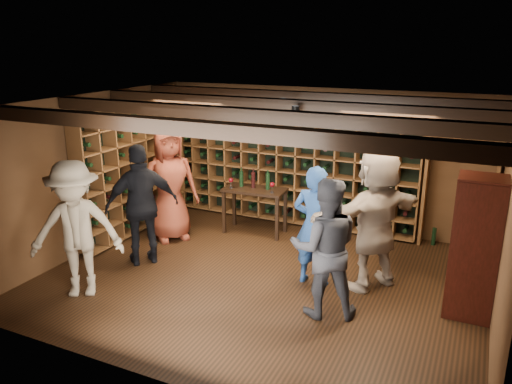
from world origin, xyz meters
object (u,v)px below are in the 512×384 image
at_px(display_cabinet, 474,250).
at_px(guest_khaki, 76,230).
at_px(man_blue_shirt, 315,226).
at_px(guest_red_floral, 170,184).
at_px(guest_beige, 375,218).
at_px(tasting_table, 254,193).
at_px(man_grey_suit, 325,248).
at_px(guest_woman_black, 142,205).

distance_m(display_cabinet, guest_khaki, 5.01).
xyz_separation_m(display_cabinet, man_blue_shirt, (-2.01, -0.02, -0.01)).
xyz_separation_m(display_cabinet, guest_red_floral, (-4.76, 0.54, 0.12)).
distance_m(guest_red_floral, guest_beige, 3.52).
xyz_separation_m(display_cabinet, guest_beige, (-1.25, 0.25, 0.14)).
relative_size(guest_khaki, tasting_table, 1.67).
distance_m(display_cabinet, guest_beige, 1.29).
distance_m(man_grey_suit, guest_khaki, 3.22).
distance_m(display_cabinet, man_blue_shirt, 2.01).
bearing_deg(tasting_table, guest_red_floral, -148.19).
bearing_deg(guest_red_floral, guest_woman_black, -130.77).
bearing_deg(man_grey_suit, guest_red_floral, -44.70).
height_order(man_blue_shirt, tasting_table, man_blue_shirt).
xyz_separation_m(man_grey_suit, guest_beige, (0.38, 1.00, 0.12)).
xyz_separation_m(man_blue_shirt, guest_beige, (0.76, 0.27, 0.15)).
distance_m(man_grey_suit, guest_beige, 1.08).
height_order(display_cabinet, guest_khaki, guest_khaki).
height_order(guest_khaki, tasting_table, guest_khaki).
xyz_separation_m(guest_woman_black, guest_beige, (3.32, 0.71, 0.07)).
height_order(guest_red_floral, guest_woman_black, guest_red_floral).
distance_m(man_blue_shirt, guest_khaki, 3.17).
height_order(man_blue_shirt, guest_beige, guest_beige).
distance_m(guest_red_floral, guest_woman_black, 1.01).
bearing_deg(man_blue_shirt, guest_woman_black, 11.44).
bearing_deg(man_blue_shirt, guest_khaki, 32.30).
relative_size(guest_khaki, guest_beige, 0.93).
height_order(man_grey_suit, guest_beige, guest_beige).
bearing_deg(guest_beige, guest_red_floral, -59.06).
height_order(guest_red_floral, guest_khaki, guest_red_floral).
bearing_deg(guest_woman_black, display_cabinet, 138.60).
height_order(man_blue_shirt, man_grey_suit, man_grey_suit).
distance_m(display_cabinet, tasting_table, 3.83).
height_order(guest_beige, tasting_table, guest_beige).
height_order(guest_red_floral, tasting_table, guest_red_floral).
bearing_deg(guest_red_floral, guest_beige, -56.24).
bearing_deg(guest_khaki, man_blue_shirt, -0.75).
relative_size(guest_woman_black, guest_beige, 0.93).
relative_size(man_grey_suit, tasting_table, 1.59).
distance_m(man_grey_suit, tasting_table, 2.88).
bearing_deg(guest_beige, man_blue_shirt, -34.82).
height_order(man_grey_suit, guest_woman_black, guest_woman_black).
xyz_separation_m(display_cabinet, guest_khaki, (-4.74, -1.63, 0.07)).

